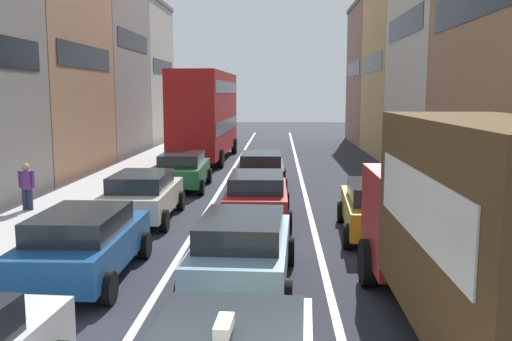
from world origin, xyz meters
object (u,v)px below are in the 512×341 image
Objects in this scene: sedan_left_lane_third at (143,195)px; sedan_right_lane_behind_truck at (378,207)px; sedan_left_lane_fourth at (183,170)px; bus_mid_queue_primary at (206,112)px; pedestrian_near_kerb at (27,185)px; removalist_box_truck at (485,227)px; sedan_centre_lane_second at (242,248)px; hatchback_centre_lane_third at (257,196)px; coupe_centre_lane_fourth at (261,170)px; wagon_left_lane_second at (84,242)px.

sedan_right_lane_behind_truck is (6.92, -1.54, 0.00)m from sedan_left_lane_third.
bus_mid_queue_primary reaches higher than sedan_left_lane_fourth.
removalist_box_truck is at bearing 51.90° from pedestrian_near_kerb.
sedan_centre_lane_second is 5.79m from hatchback_centre_lane_third.
sedan_left_lane_third is at bearing 89.89° from hatchback_centre_lane_third.
hatchback_centre_lane_third is at bearing 86.45° from pedestrian_near_kerb.
hatchback_centre_lane_third is 5.79m from coupe_centre_lane_fourth.
bus_mid_queue_primary is (-6.98, 16.82, 2.03)m from sedan_right_lane_behind_truck.
coupe_centre_lane_fourth is 10.30m from bus_mid_queue_primary.
wagon_left_lane_second is 7.86m from sedan_right_lane_behind_truck.
sedan_centre_lane_second is at bearing -95.99° from wagon_left_lane_second.
wagon_left_lane_second is 0.41× the size of bus_mid_queue_primary.
sedan_centre_lane_second is 6.72m from sedan_left_lane_third.
removalist_box_truck is 14.89m from coupe_centre_lane_fourth.
wagon_left_lane_second is 1.00× the size of coupe_centre_lane_fourth.
sedan_right_lane_behind_truck is at bearing -155.48° from coupe_centre_lane_fourth.
hatchback_centre_lane_third is at bearing -151.29° from sedan_left_lane_fourth.
sedan_left_lane_fourth is (-3.27, 5.63, 0.00)m from hatchback_centre_lane_third.
removalist_box_truck is 24.93m from bus_mid_queue_primary.
hatchback_centre_lane_third and sedan_right_lane_behind_truck have the same top height.
sedan_centre_lane_second is 21.44m from bus_mid_queue_primary.
coupe_centre_lane_fourth is at bearing 0.08° from hatchback_centre_lane_third.
hatchback_centre_lane_third is (0.06, 5.79, 0.00)m from sedan_centre_lane_second.
sedan_right_lane_behind_truck is (3.40, -1.56, 0.00)m from hatchback_centre_lane_third.
pedestrian_near_kerb reaches higher than sedan_right_lane_behind_truck.
wagon_left_lane_second is at bearing 147.53° from hatchback_centre_lane_third.
pedestrian_near_kerb is at bearing 32.82° from wagon_left_lane_second.
sedan_left_lane_fourth is at bearing -1.29° from wagon_left_lane_second.
sedan_right_lane_behind_truck is (-0.28, 7.02, -1.18)m from removalist_box_truck.
pedestrian_near_kerb is at bearing 78.93° from sedan_left_lane_third.
wagon_left_lane_second and sedan_right_lane_behind_truck have the same top height.
sedan_left_lane_third is 2.61× the size of pedestrian_near_kerb.
pedestrian_near_kerb reaches higher than sedan_left_lane_third.
bus_mid_queue_primary is at bearing 11.72° from sedan_centre_lane_second.
coupe_centre_lane_fourth is at bearing 28.43° from sedan_right_lane_behind_truck.
sedan_right_lane_behind_truck is (6.67, -7.20, 0.00)m from sedan_left_lane_fourth.
bus_mid_queue_primary is (-0.30, 9.63, 2.03)m from sedan_left_lane_fourth.
pedestrian_near_kerb reaches higher than wagon_left_lane_second.
removalist_box_truck is 11.24m from sedan_left_lane_third.
sedan_left_lane_fourth is (0.24, 5.66, 0.00)m from sedan_left_lane_third.
removalist_box_truck is at bearing -155.36° from sedan_left_lane_fourth.
removalist_box_truck is 7.83m from wagon_left_lane_second.
sedan_left_lane_third is 1.00× the size of coupe_centre_lane_fourth.
sedan_left_lane_third is at bearing 40.32° from removalist_box_truck.
sedan_left_lane_fourth is (-3.22, 11.42, 0.00)m from sedan_centre_lane_second.
removalist_box_truck reaches higher than sedan_right_lane_behind_truck.
removalist_box_truck is 0.73× the size of bus_mid_queue_primary.
sedan_left_lane_third is (-3.46, 5.76, 0.00)m from sedan_centre_lane_second.
coupe_centre_lane_fourth and sedan_left_lane_fourth have the same top height.
pedestrian_near_kerb reaches higher than sedan_left_lane_fourth.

